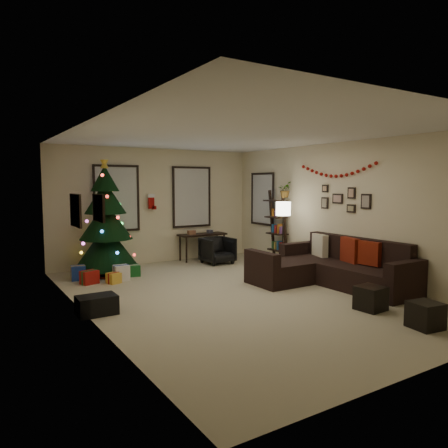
{
  "coord_description": "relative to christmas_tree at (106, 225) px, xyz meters",
  "views": [
    {
      "loc": [
        -3.99,
        -5.91,
        1.88
      ],
      "look_at": [
        0.1,
        0.6,
        1.15
      ],
      "focal_mm": 34.14,
      "sensor_mm": 36.0,
      "label": 1
    }
  ],
  "objects": [
    {
      "name": "christmas_tree",
      "position": [
        0.0,
        0.0,
        0.0
      ],
      "size": [
        1.32,
        1.32,
        2.46
      ],
      "rotation": [
        0.0,
        0.0,
        0.31
      ],
      "color": "black",
      "rests_on": "floor"
    },
    {
      "name": "sofa",
      "position": [
        3.23,
        -3.2,
        -0.73
      ],
      "size": [
        1.89,
        2.74,
        0.87
      ],
      "color": "black",
      "rests_on": "floor"
    },
    {
      "name": "window_right_wall",
      "position": [
        3.86,
        -0.3,
        0.48
      ],
      "size": [
        0.06,
        0.9,
        1.3
      ],
      "color": "#728CB2",
      "rests_on": "wall_right"
    },
    {
      "name": "wall_right",
      "position": [
        3.89,
        -2.85,
        0.33
      ],
      "size": [
        0.0,
        7.0,
        7.0
      ],
      "primitive_type": "plane",
      "rotation": [
        1.57,
        0.0,
        -1.57
      ],
      "color": "beige",
      "rests_on": "floor"
    },
    {
      "name": "ottoman_far",
      "position": [
        2.49,
        -5.59,
        -0.84
      ],
      "size": [
        0.41,
        0.41,
        0.35
      ],
      "primitive_type": "cube",
      "rotation": [
        0.0,
        0.0,
        -0.14
      ],
      "color": "black",
      "rests_on": "floor"
    },
    {
      "name": "window_back_left",
      "position": [
        0.44,
        0.62,
        0.53
      ],
      "size": [
        1.05,
        0.06,
        1.5
      ],
      "color": "#728CB2",
      "rests_on": "wall_back"
    },
    {
      "name": "desk",
      "position": [
        2.5,
        0.37,
        -0.44
      ],
      "size": [
        1.2,
        0.43,
        0.65
      ],
      "color": "black",
      "rests_on": "floor"
    },
    {
      "name": "bookshelf",
      "position": [
        3.69,
        -1.1,
        -0.18
      ],
      "size": [
        0.3,
        0.51,
        1.73
      ],
      "color": "black",
      "rests_on": "floor"
    },
    {
      "name": "wall_front",
      "position": [
        1.39,
        -6.35,
        0.33
      ],
      "size": [
        5.0,
        0.0,
        5.0
      ],
      "primitive_type": "plane",
      "rotation": [
        -1.57,
        0.0,
        0.0
      ],
      "color": "beige",
      "rests_on": "floor"
    },
    {
      "name": "ottoman_near",
      "position": [
        2.55,
        -4.67,
        -0.84
      ],
      "size": [
        0.4,
        0.4,
        0.36
      ],
      "primitive_type": "cube",
      "rotation": [
        0.0,
        0.0,
        0.06
      ],
      "color": "black",
      "rests_on": "floor"
    },
    {
      "name": "wall_back",
      "position": [
        1.39,
        0.65,
        0.33
      ],
      "size": [
        5.0,
        0.0,
        5.0
      ],
      "primitive_type": "plane",
      "rotation": [
        1.57,
        0.0,
        0.0
      ],
      "color": "beige",
      "rests_on": "floor"
    },
    {
      "name": "ceiling",
      "position": [
        1.39,
        -2.85,
        1.68
      ],
      "size": [
        7.0,
        7.0,
        0.0
      ],
      "primitive_type": "plane",
      "rotation": [
        3.14,
        0.0,
        0.0
      ],
      "color": "white",
      "rests_on": "floor"
    },
    {
      "name": "desk_chair",
      "position": [
        2.54,
        -0.28,
        -0.7
      ],
      "size": [
        0.63,
        0.59,
        0.63
      ],
      "primitive_type": "imported",
      "rotation": [
        0.0,
        0.0,
        0.03
      ],
      "color": "black",
      "rests_on": "floor"
    },
    {
      "name": "floor_lamp",
      "position": [
        3.34,
        -1.71,
        0.23
      ],
      "size": [
        0.32,
        0.32,
        1.49
      ],
      "rotation": [
        0.0,
        0.0,
        -0.42
      ],
      "color": "black",
      "rests_on": "floor"
    },
    {
      "name": "pillow_red_a",
      "position": [
        3.6,
        -3.79,
        -0.38
      ],
      "size": [
        0.13,
        0.43,
        0.42
      ],
      "primitive_type": "cube",
      "rotation": [
        0.0,
        0.0,
        0.05
      ],
      "color": "maroon",
      "rests_on": "sofa"
    },
    {
      "name": "window_back_right",
      "position": [
        2.34,
        0.62,
        0.53
      ],
      "size": [
        1.05,
        0.06,
        1.5
      ],
      "color": "#728CB2",
      "rests_on": "wall_back"
    },
    {
      "name": "presents",
      "position": [
        -0.18,
        -0.63,
        -0.89
      ],
      "size": [
        1.3,
        0.89,
        0.3
      ],
      "rotation": [
        0.0,
        0.0,
        0.04
      ],
      "color": "silver",
      "rests_on": "floor"
    },
    {
      "name": "stocking_left",
      "position": [
        1.25,
        0.55,
        0.45
      ],
      "size": [
        0.2,
        0.05,
        0.36
      ],
      "color": "#990F0C",
      "rests_on": "wall_back"
    },
    {
      "name": "pillow_red_b",
      "position": [
        3.6,
        -3.34,
        -0.38
      ],
      "size": [
        0.23,
        0.48,
        0.46
      ],
      "primitive_type": "cube",
      "rotation": [
        0.0,
        0.0,
        -0.24
      ],
      "color": "maroon",
      "rests_on": "sofa"
    },
    {
      "name": "pillow_cream",
      "position": [
        3.6,
        -2.56,
        -0.39
      ],
      "size": [
        0.25,
        0.47,
        0.45
      ],
      "primitive_type": "cube",
      "rotation": [
        0.0,
        0.0,
        -0.29
      ],
      "color": "beige",
      "rests_on": "sofa"
    },
    {
      "name": "gallery",
      "position": [
        3.87,
        -2.93,
        0.56
      ],
      "size": [
        0.03,
        1.25,
        0.54
      ],
      "color": "black",
      "rests_on": "wall_right"
    },
    {
      "name": "stocking_right",
      "position": [
        1.58,
        0.71,
        0.45
      ],
      "size": [
        0.2,
        0.05,
        0.36
      ],
      "color": "#990F0C",
      "rests_on": "wall_back"
    },
    {
      "name": "garland",
      "position": [
        3.84,
        -2.72,
        1.13
      ],
      "size": [
        0.08,
        1.9,
        0.3
      ],
      "primitive_type": null,
      "color": "#A5140C",
      "rests_on": "wall_right"
    },
    {
      "name": "floor",
      "position": [
        1.39,
        -2.85,
        -1.02
      ],
      "size": [
        7.0,
        7.0,
        0.0
      ],
      "primitive_type": "plane",
      "color": "tan",
      "rests_on": "ground"
    },
    {
      "name": "storage_bin",
      "position": [
        -0.97,
        -2.71,
        -0.88
      ],
      "size": [
        0.55,
        0.37,
        0.28
      ],
      "primitive_type": "cube",
      "rotation": [
        0.0,
        0.0,
        -0.0
      ],
      "color": "black",
      "rests_on": "floor"
    },
    {
      "name": "art_abstract",
      "position": [
        -1.09,
        -3.38,
        0.56
      ],
      "size": [
        0.04,
        0.45,
        0.35
      ],
      "color": "black",
      "rests_on": "wall_left"
    },
    {
      "name": "art_map",
      "position": [
        -1.09,
        -2.15,
        0.46
      ],
      "size": [
        0.04,
        0.6,
        0.5
      ],
      "color": "black",
      "rests_on": "wall_left"
    },
    {
      "name": "wall_left",
      "position": [
        -1.11,
        -2.85,
        0.33
      ],
      "size": [
        0.0,
        7.0,
        7.0
      ],
      "primitive_type": "plane",
      "rotation": [
        1.57,
        0.0,
        1.57
      ],
      "color": "beige",
      "rests_on": "floor"
    },
    {
      "name": "potted_plant",
      "position": [
        3.69,
        -1.32,
        0.78
      ],
      "size": [
        0.56,
        0.56,
        0.47
      ],
      "primitive_type": "imported",
      "rotation": [
        0.0,
        0.0,
        0.76
      ],
      "color": "#4C4C4C",
      "rests_on": "bookshelf"
    }
  ]
}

